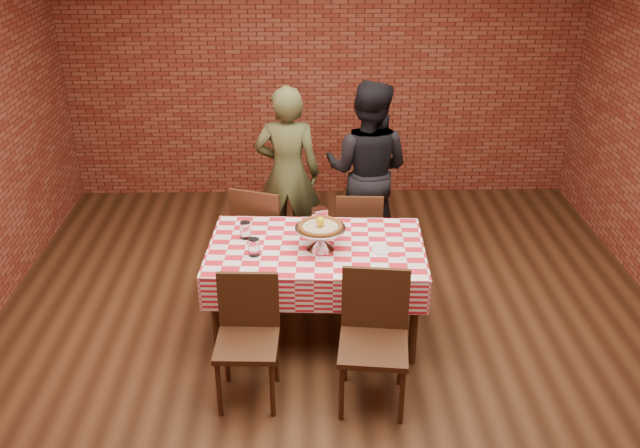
# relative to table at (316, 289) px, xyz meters

# --- Properties ---
(ground) EXTENTS (6.00, 6.00, 0.00)m
(ground) POSITION_rel_table_xyz_m (0.12, -0.29, -0.38)
(ground) COLOR black
(ground) RESTS_ON ground
(back_wall) EXTENTS (5.50, 0.00, 5.50)m
(back_wall) POSITION_rel_table_xyz_m (0.12, 2.71, 1.08)
(back_wall) COLOR maroon
(back_wall) RESTS_ON ground
(table) EXTENTS (1.64, 1.04, 0.75)m
(table) POSITION_rel_table_xyz_m (0.00, 0.00, 0.00)
(table) COLOR #3F2411
(table) RESTS_ON ground
(tablecloth) EXTENTS (1.68, 1.07, 0.27)m
(tablecloth) POSITION_rel_table_xyz_m (-0.00, 0.00, 0.25)
(tablecloth) COLOR red
(tablecloth) RESTS_ON table
(pizza_stand) EXTENTS (0.48, 0.48, 0.17)m
(pizza_stand) POSITION_rel_table_xyz_m (0.03, -0.04, 0.47)
(pizza_stand) COLOR silver
(pizza_stand) RESTS_ON tablecloth
(pizza) EXTENTS (0.41, 0.41, 0.03)m
(pizza) POSITION_rel_table_xyz_m (0.03, -0.04, 0.56)
(pizza) COLOR #CAB78E
(pizza) RESTS_ON pizza_stand
(lemon) EXTENTS (0.07, 0.07, 0.08)m
(lemon) POSITION_rel_table_xyz_m (0.03, -0.04, 0.60)
(lemon) COLOR yellow
(lemon) RESTS_ON pizza
(water_glass_left) EXTENTS (0.09, 0.09, 0.13)m
(water_glass_left) POSITION_rel_table_xyz_m (-0.45, -0.13, 0.45)
(water_glass_left) COLOR white
(water_glass_left) RESTS_ON tablecloth
(water_glass_right) EXTENTS (0.09, 0.09, 0.13)m
(water_glass_right) POSITION_rel_table_xyz_m (-0.54, 0.14, 0.45)
(water_glass_right) COLOR white
(water_glass_right) RESTS_ON tablecloth
(side_plate) EXTENTS (0.16, 0.16, 0.01)m
(side_plate) POSITION_rel_table_xyz_m (0.48, -0.08, 0.39)
(side_plate) COLOR white
(side_plate) RESTS_ON tablecloth
(sweetener_packet_a) EXTENTS (0.05, 0.04, 0.00)m
(sweetener_packet_a) POSITION_rel_table_xyz_m (0.58, -0.21, 0.39)
(sweetener_packet_a) COLOR white
(sweetener_packet_a) RESTS_ON tablecloth
(sweetener_packet_b) EXTENTS (0.05, 0.04, 0.00)m
(sweetener_packet_b) POSITION_rel_table_xyz_m (0.63, -0.21, 0.39)
(sweetener_packet_b) COLOR white
(sweetener_packet_b) RESTS_ON tablecloth
(condiment_caddy) EXTENTS (0.13, 0.11, 0.15)m
(condiment_caddy) POSITION_rel_table_xyz_m (0.03, 0.34, 0.46)
(condiment_caddy) COLOR silver
(condiment_caddy) RESTS_ON tablecloth
(chair_near_left) EXTENTS (0.43, 0.43, 0.89)m
(chair_near_left) POSITION_rel_table_xyz_m (-0.47, -0.79, 0.07)
(chair_near_left) COLOR #3F2411
(chair_near_left) RESTS_ON ground
(chair_near_right) EXTENTS (0.50, 0.50, 0.93)m
(chair_near_right) POSITION_rel_table_xyz_m (0.36, -0.84, 0.09)
(chair_near_right) COLOR #3F2411
(chair_near_right) RESTS_ON ground
(chair_far_left) EXTENTS (0.56, 0.56, 0.92)m
(chair_far_left) POSITION_rel_table_xyz_m (-0.44, 0.82, 0.09)
(chair_far_left) COLOR #3F2411
(chair_far_left) RESTS_ON ground
(chair_far_right) EXTENTS (0.41, 0.41, 0.87)m
(chair_far_right) POSITION_rel_table_xyz_m (0.38, 0.81, 0.06)
(chair_far_right) COLOR #3F2411
(chair_far_right) RESTS_ON ground
(diner_olive) EXTENTS (0.62, 0.43, 1.64)m
(diner_olive) POSITION_rel_table_xyz_m (-0.24, 1.27, 0.44)
(diner_olive) COLOR #454A27
(diner_olive) RESTS_ON ground
(diner_black) EXTENTS (0.98, 0.87, 1.67)m
(diner_black) POSITION_rel_table_xyz_m (0.49, 1.28, 0.46)
(diner_black) COLOR black
(diner_black) RESTS_ON ground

